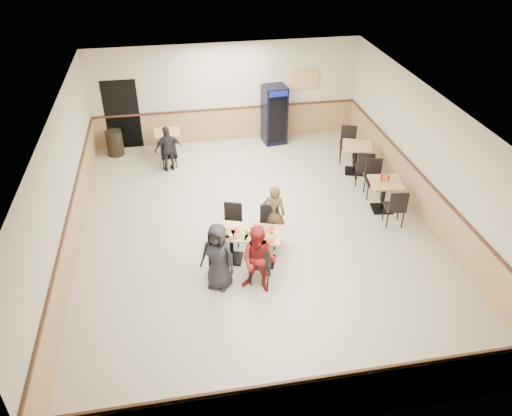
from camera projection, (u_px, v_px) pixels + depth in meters
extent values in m
plane|color=beige|center=(256.00, 231.00, 11.56)|extent=(10.00, 10.00, 0.00)
plane|color=silver|center=(256.00, 109.00, 9.91)|extent=(10.00, 10.00, 0.00)
plane|color=beige|center=(226.00, 93.00, 14.85)|extent=(8.00, 0.00, 8.00)
plane|color=beige|center=(323.00, 357.00, 6.62)|extent=(8.00, 0.00, 8.00)
plane|color=beige|center=(63.00, 192.00, 10.14)|extent=(0.00, 10.00, 10.00)
plane|color=beige|center=(429.00, 159.00, 11.33)|extent=(0.00, 10.00, 10.00)
cube|color=tan|center=(228.00, 125.00, 15.39)|extent=(7.98, 0.03, 1.00)
cube|color=tan|center=(421.00, 197.00, 11.87)|extent=(0.03, 9.98, 1.00)
cube|color=#472B19|center=(227.00, 109.00, 15.08)|extent=(7.98, 0.04, 0.06)
cube|color=black|center=(122.00, 115.00, 14.62)|extent=(1.00, 0.02, 2.10)
cube|color=orange|center=(305.00, 79.00, 15.01)|extent=(0.85, 0.02, 0.60)
cube|color=black|center=(232.00, 258.00, 10.69)|extent=(0.57, 0.57, 0.04)
cylinder|color=black|center=(231.00, 245.00, 10.49)|extent=(0.09, 0.09, 0.68)
cube|color=tan|center=(231.00, 231.00, 10.30)|extent=(0.88, 0.88, 0.04)
cube|color=black|center=(264.00, 261.00, 10.61)|extent=(0.57, 0.57, 0.04)
cylinder|color=black|center=(264.00, 248.00, 10.41)|extent=(0.09, 0.09, 0.68)
cube|color=tan|center=(264.00, 234.00, 10.22)|extent=(0.88, 0.88, 0.04)
imported|color=#222127|center=(218.00, 257.00, 9.61)|extent=(0.84, 0.75, 1.45)
imported|color=maroon|center=(259.00, 260.00, 9.52)|extent=(0.89, 0.82, 1.47)
imported|color=brown|center=(274.00, 213.00, 10.93)|extent=(0.58, 0.47, 1.39)
imported|color=#222127|center=(168.00, 149.00, 13.66)|extent=(0.82, 0.51, 1.30)
cube|color=#B12C0B|center=(263.00, 229.00, 10.31)|extent=(0.53, 0.45, 0.02)
cube|color=#B12C0B|center=(264.00, 237.00, 10.08)|extent=(0.53, 0.45, 0.02)
cube|color=#B12C0B|center=(227.00, 233.00, 10.19)|extent=(0.53, 0.45, 0.02)
cube|color=#B12C0B|center=(223.00, 234.00, 10.17)|extent=(0.53, 0.45, 0.02)
cylinder|color=white|center=(263.00, 229.00, 10.34)|extent=(0.23, 0.23, 0.01)
cube|color=#AF9544|center=(263.00, 228.00, 10.33)|extent=(0.30, 0.24, 0.02)
cylinder|color=white|center=(225.00, 233.00, 10.20)|extent=(0.23, 0.23, 0.01)
cube|color=#AF9544|center=(225.00, 233.00, 10.20)|extent=(0.26, 0.18, 0.02)
cylinder|color=white|center=(241.00, 237.00, 10.11)|extent=(0.23, 0.23, 0.01)
cube|color=#AF9544|center=(241.00, 236.00, 10.11)|extent=(0.31, 0.28, 0.02)
cylinder|color=white|center=(251.00, 238.00, 10.07)|extent=(0.23, 0.23, 0.01)
cube|color=#AF9544|center=(251.00, 238.00, 10.07)|extent=(0.29, 0.22, 0.02)
cylinder|color=white|center=(269.00, 237.00, 10.11)|extent=(0.23, 0.23, 0.01)
cube|color=#AF9544|center=(269.00, 236.00, 10.11)|extent=(0.31, 0.30, 0.02)
cylinder|color=silver|center=(221.00, 235.00, 10.08)|extent=(0.08, 0.08, 0.10)
cylinder|color=silver|center=(231.00, 237.00, 10.03)|extent=(0.08, 0.08, 0.10)
cylinder|color=silver|center=(236.00, 228.00, 10.29)|extent=(0.08, 0.08, 0.10)
cylinder|color=silver|center=(222.00, 225.00, 10.37)|extent=(0.08, 0.08, 0.10)
cylinder|color=silver|center=(253.00, 230.00, 10.20)|extent=(0.07, 0.07, 0.12)
cylinder|color=silver|center=(250.00, 228.00, 10.25)|extent=(0.07, 0.07, 0.12)
ellipsoid|color=white|center=(248.00, 231.00, 10.20)|extent=(0.15, 0.15, 0.10)
cube|color=black|center=(381.00, 209.00, 12.31)|extent=(0.54, 0.54, 0.04)
cylinder|color=black|center=(383.00, 196.00, 12.10)|extent=(0.10, 0.10, 0.72)
cube|color=tan|center=(386.00, 182.00, 11.90)|extent=(0.84, 0.84, 0.04)
cube|color=black|center=(354.00, 171.00, 13.90)|extent=(0.63, 0.63, 0.04)
cylinder|color=black|center=(355.00, 159.00, 13.68)|extent=(0.10, 0.10, 0.75)
cube|color=tan|center=(357.00, 146.00, 13.47)|extent=(0.97, 0.97, 0.04)
cylinder|color=#A9210C|center=(382.00, 177.00, 11.86)|extent=(0.06, 0.06, 0.20)
cylinder|color=orange|center=(385.00, 178.00, 11.88)|extent=(0.06, 0.06, 0.17)
cylinder|color=#A9210C|center=(389.00, 178.00, 11.90)|extent=(0.05, 0.05, 0.14)
cube|color=black|center=(169.00, 155.00, 14.73)|extent=(0.48, 0.48, 0.04)
cylinder|color=black|center=(168.00, 144.00, 14.52)|extent=(0.09, 0.09, 0.70)
cube|color=tan|center=(167.00, 132.00, 14.33)|extent=(0.75, 0.75, 0.04)
cube|color=black|center=(274.00, 115.00, 15.06)|extent=(0.74, 0.72, 1.77)
cube|color=black|center=(278.00, 120.00, 14.82)|extent=(0.54, 0.08, 1.40)
cube|color=navy|center=(279.00, 94.00, 14.36)|extent=(0.56, 0.08, 0.17)
cylinder|color=black|center=(115.00, 143.00, 14.59)|extent=(0.47, 0.47, 0.75)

